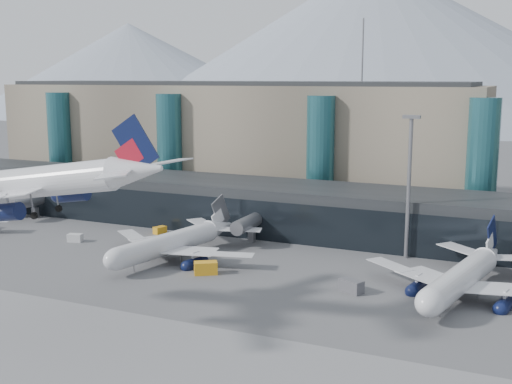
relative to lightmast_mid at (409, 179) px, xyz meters
The scene contains 15 objects.
ground 58.41m from the lightmast_mid, 122.01° to the right, with size 900.00×900.00×0.00m, color #515154.
runway_strip 71.25m from the lightmast_mid, 115.46° to the right, with size 400.00×40.00×0.04m, color slate.
runway_markings 71.24m from the lightmast_mid, 115.46° to the right, with size 128.00×1.00×0.02m.
concourse 32.94m from the lightmast_mid, 162.04° to the left, with size 170.00×27.00×10.00m.
terminal_main 69.21m from the lightmast_mid, 142.63° to the left, with size 130.00×30.00×31.00m.
teal_towers 51.97m from the lightmast_mid, 149.97° to the left, with size 116.40×19.40×46.00m.
mountain_ridge 333.77m from the lightmast_mid, 92.42° to the left, with size 910.00×400.00×110.00m.
lightmast_mid is the anchor object (origin of this frame).
hero_jet 61.49m from the lightmast_mid, 124.23° to the right, with size 33.82×34.69×11.18m.
jet_parked_mid 41.98m from the lightmast_mid, 157.37° to the right, with size 33.13×33.82×10.89m.
jet_parked_right 22.26m from the lightmast_mid, 52.21° to the right, with size 33.80×34.50×11.11m.
veh_a 65.24m from the lightmast_mid, 166.45° to the right, with size 2.81×1.58×1.58m, color silver.
veh_b 52.20m from the lightmast_mid, behind, with size 2.58×1.59×1.49m, color orange.
veh_c 26.26m from the lightmast_mid, 99.88° to the right, with size 3.58×1.89×1.99m, color #515156.
veh_h 38.96m from the lightmast_mid, 140.75° to the right, with size 3.79×2.00×2.09m, color orange.
Camera 1 is at (50.53, -64.85, 32.09)m, focal length 45.00 mm.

